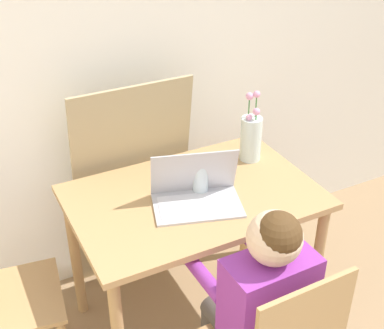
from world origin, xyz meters
The scene contains 7 objects.
wall_back centered at (0.00, 2.23, 1.25)m, with size 6.40×0.05×2.50m.
dining_table centered at (0.09, 1.64, 0.65)m, with size 1.07×0.71×0.75m.
person_seated centered at (0.06, 1.06, 0.67)m, with size 0.33×0.43×1.07m.
laptop centered at (0.07, 1.58, 0.81)m, with size 0.42×0.33×0.23m.
flower_vase centered at (0.47, 1.79, 0.87)m, with size 0.10×0.10×0.35m.
water_bottle centered at (0.12, 1.64, 0.84)m, with size 0.07×0.07×0.18m.
cardboard_panel centered at (-0.03, 2.08, 0.57)m, with size 0.60×0.18×1.15m.
Camera 1 is at (-0.79, -0.08, 2.07)m, focal length 50.00 mm.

